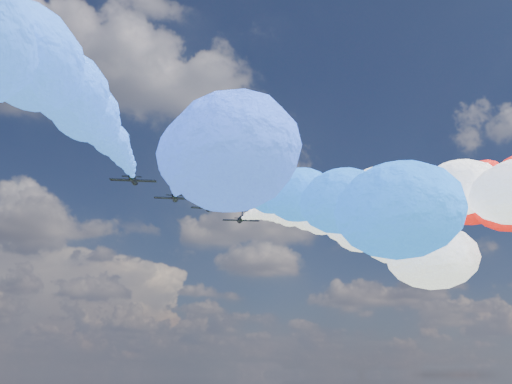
{
  "coord_description": "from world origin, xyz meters",
  "views": [
    {
      "loc": [
        -21.54,
        -127.97,
        68.99
      ],
      "look_at": [
        0.0,
        4.0,
        110.4
      ],
      "focal_mm": 41.53,
      "sensor_mm": 36.0,
      "label": 1
    }
  ],
  "objects": [
    {
      "name": "trail_5",
      "position": [
        8.84,
        -46.61,
        92.38
      ],
      "size": [
        5.64,
        111.23,
        35.84
      ],
      "primitive_type": null,
      "color": "red"
    },
    {
      "name": "trail_6",
      "position": [
        19.35,
        -54.36,
        92.38
      ],
      "size": [
        5.64,
        111.23,
        35.84
      ],
      "primitive_type": null,
      "color": "red"
    },
    {
      "name": "jet_7",
      "position": [
        25.61,
        -5.61,
        108.4
      ],
      "size": [
        10.27,
        13.65,
        4.97
      ],
      "primitive_type": null,
      "rotation": [
        0.17,
        0.0,
        -0.05
      ],
      "color": "black"
    },
    {
      "name": "jet_5",
      "position": [
        8.84,
        11.56,
        108.4
      ],
      "size": [
        10.21,
        13.6,
        4.97
      ],
      "primitive_type": null,
      "rotation": [
        0.17,
        0.0,
        0.05
      ],
      "color": "black"
    },
    {
      "name": "jet_6",
      "position": [
        19.35,
        3.8,
        108.4
      ],
      "size": [
        10.35,
        13.7,
        4.97
      ],
      "primitive_type": null,
      "rotation": [
        0.17,
        0.0,
        -0.06
      ],
      "color": "black"
    },
    {
      "name": "trail_4",
      "position": [
        -1.05,
        -35.5,
        92.38
      ],
      "size": [
        5.64,
        111.23,
        35.84
      ],
      "primitive_type": null,
      "color": "white"
    },
    {
      "name": "jet_0",
      "position": [
        -27.99,
        -7.04,
        108.4
      ],
      "size": [
        10.09,
        13.52,
        4.97
      ],
      "primitive_type": null,
      "rotation": [
        0.17,
        0.0,
        -0.04
      ],
      "color": "black"
    },
    {
      "name": "trail_0",
      "position": [
        -27.99,
        -65.21,
        92.38
      ],
      "size": [
        5.64,
        111.23,
        35.84
      ],
      "primitive_type": null,
      "color": "#2C6CF9"
    },
    {
      "name": "trail_3",
      "position": [
        1.09,
        -49.84,
        92.38
      ],
      "size": [
        5.64,
        111.23,
        35.84
      ],
      "primitive_type": null,
      "color": "white"
    },
    {
      "name": "trail_1",
      "position": [
        -18.9,
        -53.36,
        92.38
      ],
      "size": [
        5.64,
        111.23,
        35.84
      ],
      "primitive_type": null,
      "color": "blue"
    },
    {
      "name": "jet_4",
      "position": [
        -1.05,
        22.67,
        108.4
      ],
      "size": [
        10.31,
        13.67,
        4.97
      ],
      "primitive_type": null,
      "rotation": [
        0.17,
        0.0,
        -0.06
      ],
      "color": "black"
    },
    {
      "name": "jet_2",
      "position": [
        -9.97,
        12.2,
        108.4
      ],
      "size": [
        10.27,
        13.65,
        4.97
      ],
      "primitive_type": null,
      "rotation": [
        0.17,
        0.0,
        0.05
      ],
      "color": "black"
    },
    {
      "name": "jet_3",
      "position": [
        1.09,
        8.33,
        108.4
      ],
      "size": [
        10.4,
        13.73,
        4.97
      ],
      "primitive_type": null,
      "rotation": [
        0.17,
        0.0,
        0.06
      ],
      "color": "black"
    },
    {
      "name": "trail_2",
      "position": [
        -9.97,
        -45.97,
        92.38
      ],
      "size": [
        5.64,
        111.23,
        35.84
      ],
      "primitive_type": null,
      "color": "blue"
    },
    {
      "name": "jet_1",
      "position": [
        -18.9,
        4.8,
        108.4
      ],
      "size": [
        10.01,
        13.46,
        4.97
      ],
      "primitive_type": null,
      "rotation": [
        0.17,
        0.0,
        -0.03
      ],
      "color": "black"
    }
  ]
}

